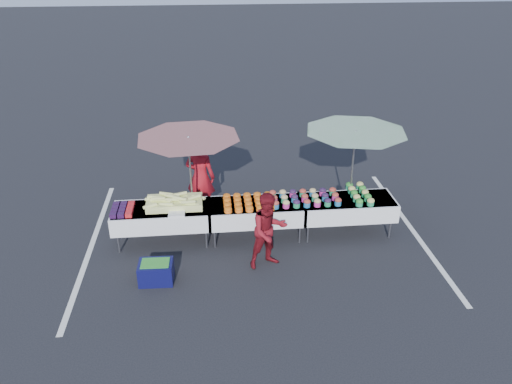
{
  "coord_description": "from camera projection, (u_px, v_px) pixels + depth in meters",
  "views": [
    {
      "loc": [
        -0.84,
        -8.41,
        5.28
      ],
      "look_at": [
        0.0,
        0.0,
        1.0
      ],
      "focal_mm": 35.0,
      "sensor_mm": 36.0,
      "label": 1
    }
  ],
  "objects": [
    {
      "name": "bean_baskets",
      "position": [
        360.0,
        193.0,
        9.81
      ],
      "size": [
        0.36,
        0.86,
        0.15
      ],
      "color": "#218655",
      "rests_on": "table_right"
    },
    {
      "name": "vendor",
      "position": [
        200.0,
        177.0,
        10.43
      ],
      "size": [
        0.71,
        0.57,
        1.69
      ],
      "primitive_type": "imported",
      "rotation": [
        0.0,
        0.0,
        2.84
      ],
      "color": "#A2121C",
      "rests_on": "ground"
    },
    {
      "name": "umbrella_left",
      "position": [
        189.0,
        146.0,
        9.34
      ],
      "size": [
        2.49,
        2.49,
        2.03
      ],
      "rotation": [
        0.0,
        0.0,
        -0.31
      ],
      "color": "black",
      "rests_on": "ground"
    },
    {
      "name": "berry_punnets",
      "position": [
        123.0,
        210.0,
        9.29
      ],
      "size": [
        0.4,
        0.54,
        0.08
      ],
      "color": "black",
      "rests_on": "table_left"
    },
    {
      "name": "plastic_bags",
      "position": [
        177.0,
        214.0,
        9.17
      ],
      "size": [
        0.3,
        0.25,
        0.05
      ],
      "primitive_type": "cube",
      "color": "white",
      "rests_on": "table_left"
    },
    {
      "name": "stripe_left",
      "position": [
        92.0,
        245.0,
        9.64
      ],
      "size": [
        0.1,
        5.0,
        0.0
      ],
      "primitive_type": "cube",
      "color": "silver",
      "rests_on": "ground"
    },
    {
      "name": "potato_cups",
      "position": [
        305.0,
        198.0,
        9.63
      ],
      "size": [
        1.34,
        0.58,
        0.16
      ],
      "color": "#21679D",
      "rests_on": "table_right"
    },
    {
      "name": "table_right",
      "position": [
        347.0,
        207.0,
        9.82
      ],
      "size": [
        1.86,
        0.81,
        0.75
      ],
      "color": "white",
      "rests_on": "ground"
    },
    {
      "name": "table_left",
      "position": [
        162.0,
        216.0,
        9.5
      ],
      "size": [
        1.86,
        0.81,
        0.75
      ],
      "color": "white",
      "rests_on": "ground"
    },
    {
      "name": "ground",
      "position": [
        256.0,
        237.0,
        9.92
      ],
      "size": [
        80.0,
        80.0,
        0.0
      ],
      "primitive_type": "plane",
      "color": "black"
    },
    {
      "name": "storage_bin",
      "position": [
        156.0,
        272.0,
        8.55
      ],
      "size": [
        0.59,
        0.44,
        0.38
      ],
      "rotation": [
        0.0,
        0.0,
        -0.03
      ],
      "color": "#0C0D3D",
      "rests_on": "ground"
    },
    {
      "name": "corn_pile",
      "position": [
        174.0,
        202.0,
        9.44
      ],
      "size": [
        1.16,
        0.57,
        0.26
      ],
      "color": "#D9E374",
      "rests_on": "table_left"
    },
    {
      "name": "stripe_right",
      "position": [
        411.0,
        228.0,
        10.21
      ],
      "size": [
        0.1,
        5.0,
        0.0
      ],
      "primitive_type": "cube",
      "color": "silver",
      "rests_on": "ground"
    },
    {
      "name": "carrot_bowls",
      "position": [
        248.0,
        202.0,
        9.54
      ],
      "size": [
        0.95,
        0.69,
        0.11
      ],
      "color": "orange",
      "rests_on": "table_center"
    },
    {
      "name": "umbrella_right",
      "position": [
        355.0,
        139.0,
        9.62
      ],
      "size": [
        2.31,
        2.31,
        2.03
      ],
      "rotation": [
        0.0,
        0.0,
        0.18
      ],
      "color": "black",
      "rests_on": "ground"
    },
    {
      "name": "table_center",
      "position": [
        256.0,
        211.0,
        9.66
      ],
      "size": [
        1.86,
        0.81,
        0.75
      ],
      "color": "white",
      "rests_on": "ground"
    },
    {
      "name": "customer",
      "position": [
        269.0,
        231.0,
        8.75
      ],
      "size": [
        0.84,
        0.74,
        1.44
      ],
      "primitive_type": "imported",
      "rotation": [
        0.0,
        0.0,
        0.33
      ],
      "color": "maroon",
      "rests_on": "ground"
    }
  ]
}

